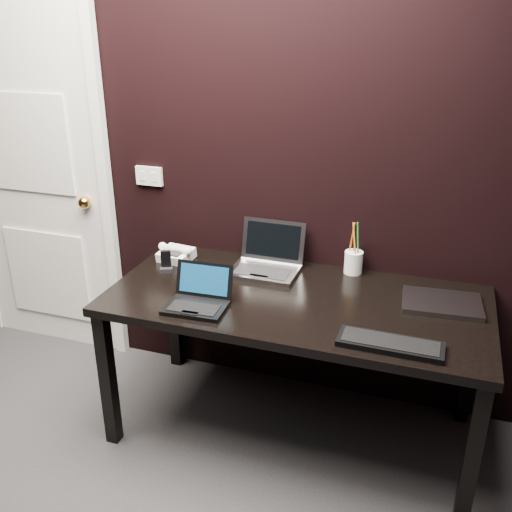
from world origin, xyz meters
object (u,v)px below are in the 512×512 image
(door, at_px, (35,179))
(pen_cup, at_px, (353,261))
(netbook, at_px, (198,299))
(mobile_phone, at_px, (166,263))
(ext_keyboard, at_px, (390,344))
(desk, at_px, (296,312))
(silver_laptop, at_px, (267,263))
(closed_laptop, at_px, (442,303))
(desk_phone, at_px, (176,254))

(door, bearing_deg, pen_cup, -0.97)
(netbook, xyz_separation_m, mobile_phone, (-0.30, 0.29, 0.00))
(ext_keyboard, bearing_deg, door, 162.58)
(door, height_order, pen_cup, door)
(desk, xyz_separation_m, silver_laptop, (-0.21, 0.23, 0.12))
(mobile_phone, bearing_deg, desk, -5.94)
(mobile_phone, bearing_deg, closed_laptop, 2.51)
(desk, xyz_separation_m, mobile_phone, (-0.68, 0.07, 0.12))
(netbook, distance_m, mobile_phone, 0.42)
(desk, height_order, ext_keyboard, ext_keyboard)
(silver_laptop, height_order, desk_phone, silver_laptop)
(netbook, xyz_separation_m, pen_cup, (0.58, 0.56, 0.03))
(door, bearing_deg, closed_laptop, -6.20)
(door, xyz_separation_m, desk, (1.65, -0.38, -0.38))
(silver_laptop, xyz_separation_m, closed_laptop, (0.84, -0.10, -0.03))
(door, bearing_deg, desk_phone, -10.21)
(ext_keyboard, bearing_deg, silver_laptop, 142.13)
(ext_keyboard, distance_m, closed_laptop, 0.45)
(door, distance_m, desk, 1.73)
(closed_laptop, height_order, desk_phone, desk_phone)
(mobile_phone, bearing_deg, door, 162.52)
(closed_laptop, relative_size, pen_cup, 1.34)
(desk_phone, bearing_deg, netbook, -53.49)
(ext_keyboard, relative_size, closed_laptop, 1.15)
(closed_laptop, height_order, mobile_phone, mobile_phone)
(pen_cup, bearing_deg, silver_laptop, -164.61)
(ext_keyboard, relative_size, mobile_phone, 3.89)
(silver_laptop, relative_size, desk_phone, 1.64)
(pen_cup, bearing_deg, ext_keyboard, -68.13)
(silver_laptop, relative_size, closed_laptop, 0.93)
(ext_keyboard, bearing_deg, desk_phone, 156.94)
(pen_cup, bearing_deg, mobile_phone, -162.76)
(closed_laptop, xyz_separation_m, mobile_phone, (-1.31, -0.06, 0.03))
(desk, relative_size, desk_phone, 8.56)
(closed_laptop, xyz_separation_m, pen_cup, (-0.43, 0.22, 0.05))
(door, bearing_deg, ext_keyboard, -17.42)
(silver_laptop, bearing_deg, mobile_phone, -161.17)
(desk_phone, bearing_deg, silver_laptop, 3.31)
(mobile_phone, distance_m, pen_cup, 0.92)
(desk_phone, bearing_deg, door, 169.79)
(mobile_phone, relative_size, pen_cup, 0.40)
(silver_laptop, bearing_deg, closed_laptop, -7.00)
(netbook, bearing_deg, desk_phone, 126.51)
(desk_phone, relative_size, mobile_phone, 1.91)
(ext_keyboard, height_order, mobile_phone, mobile_phone)
(silver_laptop, bearing_deg, door, 174.27)
(netbook, xyz_separation_m, closed_laptop, (1.01, 0.35, -0.02))
(desk, distance_m, mobile_phone, 0.70)
(desk_phone, height_order, mobile_phone, mobile_phone)
(door, distance_m, mobile_phone, 1.05)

